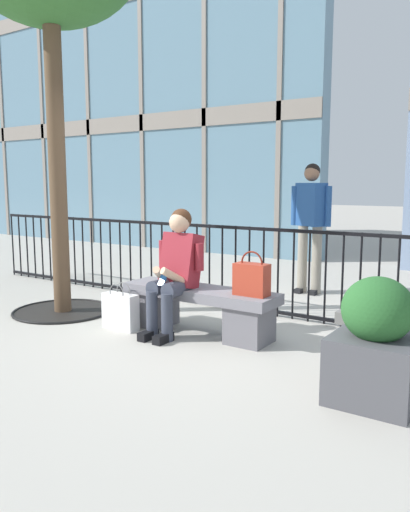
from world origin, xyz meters
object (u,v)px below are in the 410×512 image
handbag_on_bench (252,279)px  bystander_at_railing (311,218)px  seated_person_with_phone (175,267)px  shopping_bag (120,311)px  stone_bench (199,306)px  planter (376,345)px

handbag_on_bench → bystander_at_railing: (-0.42, 2.36, 0.40)m
seated_person_with_phone → shopping_bag: bearing=-159.2°
bystander_at_railing → stone_bench: bearing=-93.9°
stone_bench → handbag_on_bench: (0.58, -0.01, 0.33)m
handbag_on_bench → planter: 1.45m
handbag_on_bench → planter: handbag_on_bench is taller
seated_person_with_phone → planter: 2.14m
stone_bench → bystander_at_railing: (0.16, 2.35, 0.73)m
shopping_bag → bystander_at_railing: size_ratio=0.28×
planter → bystander_at_railing: bearing=119.7°
shopping_bag → bystander_at_railing: 2.94m
seated_person_with_phone → planter: size_ratio=1.43×
stone_bench → seated_person_with_phone: 0.44m
handbag_on_bench → stone_bench: bearing=179.0°
stone_bench → seated_person_with_phone: bearing=-145.8°
seated_person_with_phone → shopping_bag: size_ratio=2.56×
planter → seated_person_with_phone: bearing=166.0°
stone_bench → planter: planter is taller
planter → stone_bench: bearing=161.0°
shopping_bag → planter: size_ratio=0.56×
handbag_on_bench → shopping_bag: (-1.31, -0.32, -0.42)m
seated_person_with_phone → bystander_at_railing: bearing=81.9°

